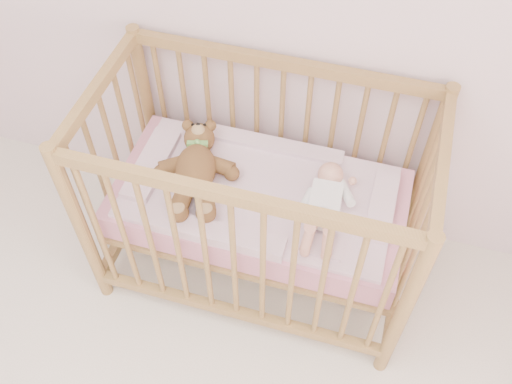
% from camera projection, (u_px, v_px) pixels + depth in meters
% --- Properties ---
extents(crib, '(1.36, 0.76, 1.00)m').
position_uv_depth(crib, '(259.00, 201.00, 2.41)').
color(crib, '#A18044').
rests_on(crib, floor).
extents(mattress, '(1.22, 0.62, 0.13)m').
position_uv_depth(mattress, '(259.00, 203.00, 2.43)').
color(mattress, pink).
rests_on(mattress, crib).
extents(blanket, '(1.10, 0.58, 0.06)m').
position_uv_depth(blanket, '(259.00, 192.00, 2.37)').
color(blanket, pink).
rests_on(blanket, mattress).
extents(baby, '(0.26, 0.49, 0.11)m').
position_uv_depth(baby, '(326.00, 199.00, 2.25)').
color(baby, white).
rests_on(baby, blanket).
extents(teddy_bear, '(0.50, 0.61, 0.15)m').
position_uv_depth(teddy_bear, '(196.00, 168.00, 2.34)').
color(teddy_bear, brown).
rests_on(teddy_bear, blanket).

